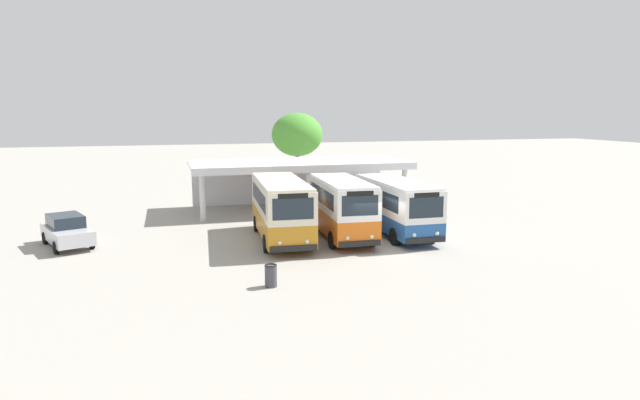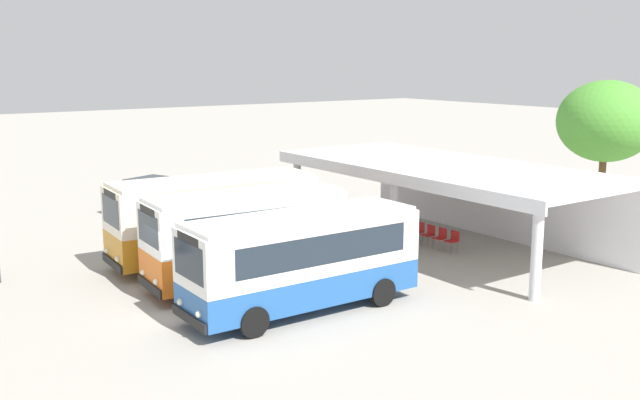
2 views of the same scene
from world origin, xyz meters
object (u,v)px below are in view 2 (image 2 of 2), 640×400
at_px(parked_car_flank, 147,194).
at_px(waiting_chair_far_end_seat, 453,239).
at_px(waiting_chair_fourth_seat, 429,233).
at_px(city_bus_nearest_orange, 214,216).
at_px(waiting_chair_fifth_seat, 441,236).
at_px(waiting_chair_middle_seat, 419,230).
at_px(city_bus_second_in_row, 245,234).
at_px(city_bus_middle_cream, 302,257).
at_px(waiting_chair_end_by_column, 398,224).
at_px(waiting_chair_second_from_end, 410,227).

relative_size(parked_car_flank, waiting_chair_far_end_seat, 5.16).
height_order(waiting_chair_fourth_seat, waiting_chair_far_end_seat, same).
height_order(parked_car_flank, waiting_chair_fourth_seat, parked_car_flank).
relative_size(city_bus_nearest_orange, waiting_chair_far_end_seat, 9.36).
bearing_deg(parked_car_flank, waiting_chair_fifth_seat, 24.86).
bearing_deg(waiting_chair_fourth_seat, waiting_chair_far_end_seat, 1.85).
distance_m(city_bus_nearest_orange, waiting_chair_middle_seat, 8.80).
bearing_deg(city_bus_second_in_row, city_bus_middle_cream, 1.97).
relative_size(waiting_chair_end_by_column, waiting_chair_far_end_seat, 1.00).
relative_size(waiting_chair_middle_seat, waiting_chair_fifth_seat, 1.00).
bearing_deg(waiting_chair_far_end_seat, parked_car_flank, -155.99).
distance_m(waiting_chair_second_from_end, waiting_chair_fourth_seat, 1.34).
height_order(parked_car_flank, waiting_chair_end_by_column, parked_car_flank).
distance_m(city_bus_middle_cream, waiting_chair_fifth_seat, 9.29).
distance_m(city_bus_middle_cream, waiting_chair_fourth_seat, 9.51).
bearing_deg(waiting_chair_middle_seat, waiting_chair_second_from_end, 170.10).
distance_m(city_bus_nearest_orange, city_bus_middle_cream, 6.52).
xyz_separation_m(parked_car_flank, waiting_chair_middle_seat, (13.15, 6.73, -0.30)).
distance_m(waiting_chair_fourth_seat, waiting_chair_fifth_seat, 0.66).
distance_m(city_bus_middle_cream, waiting_chair_far_end_seat, 9.14).
bearing_deg(waiting_chair_middle_seat, waiting_chair_far_end_seat, 0.39).
xyz_separation_m(city_bus_second_in_row, waiting_chair_middle_seat, (-0.95, 8.89, -1.26)).
bearing_deg(waiting_chair_end_by_column, waiting_chair_second_from_end, 8.87).
height_order(city_bus_second_in_row, waiting_chair_far_end_seat, city_bus_second_in_row).
bearing_deg(parked_car_flank, city_bus_second_in_row, -8.70).
xyz_separation_m(city_bus_nearest_orange, city_bus_middle_cream, (6.50, -0.38, -0.11)).
bearing_deg(waiting_chair_middle_seat, city_bus_second_in_row, -83.90).
bearing_deg(city_bus_second_in_row, waiting_chair_middle_seat, 96.10).
bearing_deg(waiting_chair_end_by_column, city_bus_second_in_row, -75.65).
bearing_deg(city_bus_second_in_row, city_bus_nearest_orange, 171.32).
relative_size(parked_car_flank, waiting_chair_second_from_end, 5.16).
xyz_separation_m(city_bus_middle_cream, waiting_chair_middle_seat, (-4.20, 8.78, -1.17)).
height_order(waiting_chair_middle_seat, waiting_chair_far_end_seat, same).
height_order(city_bus_middle_cream, waiting_chair_middle_seat, city_bus_middle_cream).
xyz_separation_m(waiting_chair_end_by_column, waiting_chair_fourth_seat, (1.99, -0.04, 0.00)).
bearing_deg(waiting_chair_far_end_seat, city_bus_nearest_orange, -117.06).
xyz_separation_m(city_bus_nearest_orange, waiting_chair_middle_seat, (2.30, 8.39, -1.28)).
bearing_deg(waiting_chair_fourth_seat, city_bus_middle_cream, -67.99).
distance_m(city_bus_nearest_orange, waiting_chair_end_by_column, 8.56).
distance_m(parked_car_flank, waiting_chair_second_from_end, 14.25).
distance_m(city_bus_middle_cream, parked_car_flank, 17.50).
bearing_deg(waiting_chair_end_by_column, city_bus_middle_cream, -57.83).
bearing_deg(waiting_chair_middle_seat, city_bus_nearest_orange, -105.33).
bearing_deg(waiting_chair_second_from_end, waiting_chair_middle_seat, -9.90).
bearing_deg(city_bus_middle_cream, waiting_chair_fourth_seat, 112.01).
bearing_deg(city_bus_middle_cream, city_bus_second_in_row, -178.03).
height_order(city_bus_nearest_orange, waiting_chair_end_by_column, city_bus_nearest_orange).
relative_size(city_bus_second_in_row, waiting_chair_fourth_seat, 8.10).
relative_size(waiting_chair_second_from_end, waiting_chair_fifth_seat, 1.00).
xyz_separation_m(waiting_chair_middle_seat, waiting_chair_fourth_seat, (0.66, -0.03, 0.00)).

